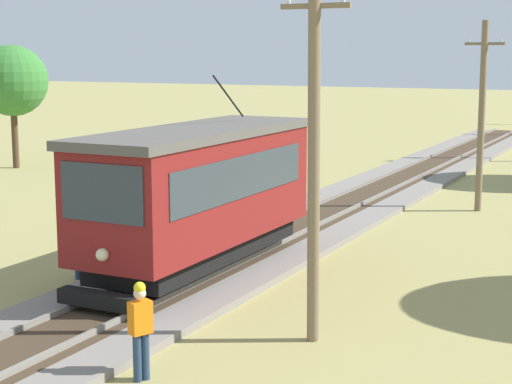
{
  "coord_description": "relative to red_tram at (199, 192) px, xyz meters",
  "views": [
    {
      "loc": [
        10.64,
        -1.03,
        5.69
      ],
      "look_at": [
        0.41,
        19.43,
        1.86
      ],
      "focal_mm": 58.76,
      "sensor_mm": 36.0,
      "label": 1
    }
  ],
  "objects": [
    {
      "name": "second_worker",
      "position": [
        -2.66,
        -1.57,
        -1.21
      ],
      "size": [
        0.42,
        0.45,
        1.78
      ],
      "rotation": [
        0.0,
        0.0,
        0.67
      ],
      "color": "navy",
      "rests_on": "ground"
    },
    {
      "name": "track_worker",
      "position": [
        2.6,
        -6.44,
        -1.21
      ],
      "size": [
        0.38,
        0.45,
        1.78
      ],
      "rotation": [
        0.0,
        0.0,
        -0.43
      ],
      "color": "navy",
      "rests_on": "ground"
    },
    {
      "name": "utility_pole_near_tram",
      "position": [
        4.49,
        -3.24,
        1.62
      ],
      "size": [
        1.4,
        0.35,
        7.43
      ],
      "color": "#7A664C",
      "rests_on": "ground"
    },
    {
      "name": "utility_pole_mid",
      "position": [
        4.49,
        12.24,
        1.3
      ],
      "size": [
        1.4,
        0.31,
        6.8
      ],
      "color": "#7A664C",
      "rests_on": "ground"
    },
    {
      "name": "tree_left_far",
      "position": [
        -18.49,
        13.54,
        2.09
      ],
      "size": [
        3.48,
        3.48,
        6.04
      ],
      "color": "#4C3823",
      "rests_on": "ground"
    },
    {
      "name": "red_tram",
      "position": [
        0.0,
        0.0,
        0.0
      ],
      "size": [
        2.6,
        8.54,
        4.79
      ],
      "color": "maroon",
      "rests_on": "rail_right"
    }
  ]
}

